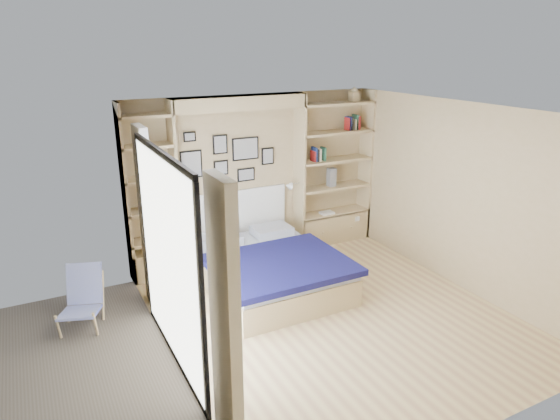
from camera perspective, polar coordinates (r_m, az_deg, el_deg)
ground at (r=6.36m, az=5.88°, el=-11.77°), size 4.50×4.50×0.00m
room_shell at (r=6.98m, az=-3.32°, el=0.79°), size 4.50×4.50×4.50m
bed at (r=6.86m, az=-1.38°, el=-6.67°), size 1.74×2.29×1.07m
photo_gallery at (r=7.44m, az=-6.09°, el=6.05°), size 1.48×0.02×0.82m
reading_lamps at (r=7.42m, az=-4.24°, el=2.06°), size 1.92×0.12×0.15m
shelf_decor at (r=7.97m, az=4.81°, el=7.58°), size 3.51×0.23×2.03m
deck at (r=5.59m, az=-28.97°, el=-19.03°), size 3.20×4.00×0.05m
deck_chair at (r=6.40m, az=-21.66°, el=-9.42°), size 0.64×0.81×0.71m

